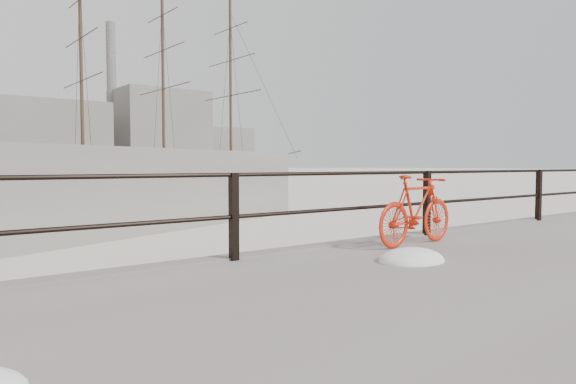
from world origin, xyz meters
TOP-DOWN VIEW (x-y plane):
  - ground at (0.00, 0.00)m, footprint 400.00×400.00m
  - guardrail at (0.00, -0.15)m, footprint 28.00×0.10m
  - bicycle at (-4.44, -0.70)m, footprint 1.60×0.33m
  - barque_black at (28.64, 82.50)m, footprint 63.11×21.74m
  - industrial_west at (20.00, 140.00)m, footprint 32.00×18.00m
  - industrial_mid at (55.00, 145.00)m, footprint 26.00×20.00m
  - industrial_east at (78.00, 150.00)m, footprint 20.00×16.00m
  - smokestack at (42.00, 150.00)m, footprint 2.80×2.80m

SIDE VIEW (x-z plane):
  - ground at x=0.00m, z-range 0.00..0.00m
  - barque_black at x=28.64m, z-range -17.65..17.65m
  - bicycle at x=-4.44m, z-range 0.35..1.31m
  - guardrail at x=0.00m, z-range 0.35..1.35m
  - industrial_east at x=78.00m, z-range 0.00..14.00m
  - industrial_west at x=20.00m, z-range 0.00..18.00m
  - industrial_mid at x=55.00m, z-range 0.00..24.00m
  - smokestack at x=42.00m, z-range 0.00..44.00m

